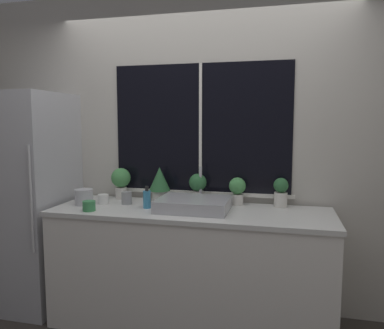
{
  "coord_description": "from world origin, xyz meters",
  "views": [
    {
      "loc": [
        0.69,
        -2.41,
        1.58
      ],
      "look_at": [
        0.01,
        0.33,
        1.27
      ],
      "focal_mm": 35.0,
      "sensor_mm": 36.0,
      "label": 1
    }
  ],
  "objects_px": {
    "potted_plant_far_right": "(281,192)",
    "mug_white": "(103,199)",
    "soap_bottle": "(147,199)",
    "kettle": "(84,196)",
    "mug_grey": "(127,198)",
    "potted_plant_right": "(237,189)",
    "potted_plant_center": "(198,186)",
    "refrigerator": "(26,200)",
    "mug_green": "(89,206)",
    "potted_plant_far_left": "(121,180)",
    "sink": "(194,204)",
    "potted_plant_left": "(160,182)"
  },
  "relations": [
    {
      "from": "potted_plant_far_right",
      "to": "mug_white",
      "type": "bearing_deg",
      "value": -170.55
    },
    {
      "from": "soap_bottle",
      "to": "kettle",
      "type": "height_order",
      "value": "soap_bottle"
    },
    {
      "from": "mug_grey",
      "to": "potted_plant_right",
      "type": "bearing_deg",
      "value": 12.54
    },
    {
      "from": "potted_plant_center",
      "to": "kettle",
      "type": "distance_m",
      "value": 0.94
    },
    {
      "from": "refrigerator",
      "to": "mug_green",
      "type": "distance_m",
      "value": 0.8
    },
    {
      "from": "refrigerator",
      "to": "potted_plant_far_left",
      "type": "bearing_deg",
      "value": 16.15
    },
    {
      "from": "potted_plant_center",
      "to": "potted_plant_right",
      "type": "bearing_deg",
      "value": -0.0
    },
    {
      "from": "sink",
      "to": "soap_bottle",
      "type": "bearing_deg",
      "value": -175.74
    },
    {
      "from": "potted_plant_left",
      "to": "potted_plant_center",
      "type": "relative_size",
      "value": 1.18
    },
    {
      "from": "potted_plant_center",
      "to": "soap_bottle",
      "type": "xyz_separation_m",
      "value": [
        -0.35,
        -0.3,
        -0.07
      ]
    },
    {
      "from": "mug_green",
      "to": "potted_plant_right",
      "type": "bearing_deg",
      "value": 24.65
    },
    {
      "from": "potted_plant_far_left",
      "to": "potted_plant_far_right",
      "type": "distance_m",
      "value": 1.37
    },
    {
      "from": "potted_plant_far_left",
      "to": "potted_plant_left",
      "type": "relative_size",
      "value": 0.94
    },
    {
      "from": "potted_plant_left",
      "to": "kettle",
      "type": "distance_m",
      "value": 0.63
    },
    {
      "from": "potted_plant_far_right",
      "to": "kettle",
      "type": "bearing_deg",
      "value": -169.06
    },
    {
      "from": "sink",
      "to": "potted_plant_center",
      "type": "xyz_separation_m",
      "value": [
        -0.03,
        0.27,
        0.1
      ]
    },
    {
      "from": "soap_bottle",
      "to": "mug_grey",
      "type": "bearing_deg",
      "value": 155.42
    },
    {
      "from": "mug_grey",
      "to": "mug_green",
      "type": "height_order",
      "value": "mug_grey"
    },
    {
      "from": "sink",
      "to": "potted_plant_left",
      "type": "relative_size",
      "value": 1.87
    },
    {
      "from": "potted_plant_center",
      "to": "mug_white",
      "type": "xyz_separation_m",
      "value": [
        -0.75,
        -0.24,
        -0.1
      ]
    },
    {
      "from": "mug_green",
      "to": "kettle",
      "type": "bearing_deg",
      "value": 128.55
    },
    {
      "from": "mug_white",
      "to": "mug_green",
      "type": "distance_m",
      "value": 0.25
    },
    {
      "from": "potted_plant_right",
      "to": "mug_grey",
      "type": "height_order",
      "value": "potted_plant_right"
    },
    {
      "from": "mug_green",
      "to": "kettle",
      "type": "relative_size",
      "value": 0.65
    },
    {
      "from": "potted_plant_far_right",
      "to": "mug_white",
      "type": "xyz_separation_m",
      "value": [
        -1.42,
        -0.24,
        -0.08
      ]
    },
    {
      "from": "potted_plant_right",
      "to": "kettle",
      "type": "distance_m",
      "value": 1.25
    },
    {
      "from": "potted_plant_left",
      "to": "soap_bottle",
      "type": "bearing_deg",
      "value": -91.02
    },
    {
      "from": "potted_plant_left",
      "to": "kettle",
      "type": "bearing_deg",
      "value": -151.19
    },
    {
      "from": "sink",
      "to": "kettle",
      "type": "xyz_separation_m",
      "value": [
        -0.91,
        -0.03,
        0.02
      ]
    },
    {
      "from": "mug_green",
      "to": "kettle",
      "type": "distance_m",
      "value": 0.24
    },
    {
      "from": "potted_plant_far_left",
      "to": "potted_plant_center",
      "type": "relative_size",
      "value": 1.11
    },
    {
      "from": "refrigerator",
      "to": "soap_bottle",
      "type": "bearing_deg",
      "value": -3.17
    },
    {
      "from": "potted_plant_center",
      "to": "kettle",
      "type": "height_order",
      "value": "potted_plant_center"
    },
    {
      "from": "potted_plant_far_right",
      "to": "kettle",
      "type": "height_order",
      "value": "potted_plant_far_right"
    },
    {
      "from": "refrigerator",
      "to": "potted_plant_far_left",
      "type": "height_order",
      "value": "refrigerator"
    },
    {
      "from": "kettle",
      "to": "soap_bottle",
      "type": "bearing_deg",
      "value": 0.67
    },
    {
      "from": "mug_green",
      "to": "potted_plant_left",
      "type": "bearing_deg",
      "value": 50.77
    },
    {
      "from": "potted_plant_far_right",
      "to": "mug_green",
      "type": "xyz_separation_m",
      "value": [
        -1.41,
        -0.49,
        -0.08
      ]
    },
    {
      "from": "mug_white",
      "to": "mug_grey",
      "type": "relative_size",
      "value": 0.86
    },
    {
      "from": "mug_green",
      "to": "kettle",
      "type": "xyz_separation_m",
      "value": [
        -0.15,
        0.19,
        0.03
      ]
    },
    {
      "from": "potted_plant_right",
      "to": "mug_white",
      "type": "distance_m",
      "value": 1.1
    },
    {
      "from": "sink",
      "to": "potted_plant_center",
      "type": "distance_m",
      "value": 0.29
    },
    {
      "from": "potted_plant_left",
      "to": "mug_white",
      "type": "relative_size",
      "value": 3.3
    },
    {
      "from": "mug_grey",
      "to": "kettle",
      "type": "xyz_separation_m",
      "value": [
        -0.33,
        -0.1,
        0.02
      ]
    },
    {
      "from": "refrigerator",
      "to": "potted_plant_right",
      "type": "bearing_deg",
      "value": 7.24
    },
    {
      "from": "refrigerator",
      "to": "potted_plant_far_left",
      "type": "distance_m",
      "value": 0.85
    },
    {
      "from": "potted_plant_center",
      "to": "potted_plant_far_right",
      "type": "bearing_deg",
      "value": -0.0
    },
    {
      "from": "sink",
      "to": "potted_plant_center",
      "type": "relative_size",
      "value": 2.21
    },
    {
      "from": "potted_plant_left",
      "to": "potted_plant_right",
      "type": "relative_size",
      "value": 1.29
    },
    {
      "from": "mug_green",
      "to": "mug_white",
      "type": "bearing_deg",
      "value": 92.42
    }
  ]
}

